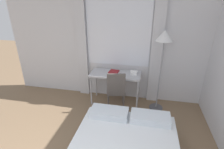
# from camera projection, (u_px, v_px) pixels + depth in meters

# --- Properties ---
(wall_back_with_window) EXTENTS (5.14, 0.13, 2.70)m
(wall_back_with_window) POSITION_uv_depth(u_px,v_px,m) (114.00, 43.00, 3.99)
(wall_back_with_window) COLOR silver
(wall_back_with_window) RESTS_ON ground_plane
(desk) EXTENTS (1.13, 0.50, 0.75)m
(desk) POSITION_uv_depth(u_px,v_px,m) (115.00, 76.00, 3.96)
(desk) COLOR #B2B2B7
(desk) RESTS_ON ground_plane
(desk_chair) EXTENTS (0.47, 0.47, 0.91)m
(desk_chair) POSITION_uv_depth(u_px,v_px,m) (116.00, 89.00, 3.78)
(desk_chair) COLOR #59514C
(desk_chair) RESTS_ON ground_plane
(standing_lamp) EXTENTS (0.33, 0.33, 1.75)m
(standing_lamp) POSITION_uv_depth(u_px,v_px,m) (163.00, 46.00, 3.39)
(standing_lamp) COLOR #4C4C51
(standing_lamp) RESTS_ON ground_plane
(telephone) EXTENTS (0.16, 0.15, 0.08)m
(telephone) POSITION_uv_depth(u_px,v_px,m) (134.00, 72.00, 3.88)
(telephone) COLOR white
(telephone) RESTS_ON desk
(book) EXTENTS (0.24, 0.24, 0.02)m
(book) POSITION_uv_depth(u_px,v_px,m) (114.00, 72.00, 3.99)
(book) COLOR maroon
(book) RESTS_ON desk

